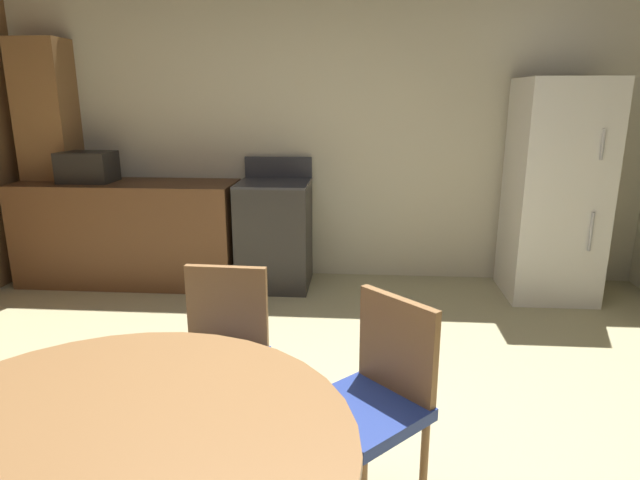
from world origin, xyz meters
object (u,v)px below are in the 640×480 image
(oven_range, at_px, (275,234))
(refrigerator, at_px, (555,191))
(microwave, at_px, (87,167))
(chair_northeast, at_px, (376,393))
(chair_north, at_px, (222,352))

(oven_range, height_order, refrigerator, refrigerator)
(microwave, bearing_deg, chair_northeast, -46.83)
(oven_range, bearing_deg, microwave, -179.87)
(refrigerator, bearing_deg, microwave, 179.27)
(oven_range, relative_size, chair_northeast, 1.26)
(oven_range, height_order, microwave, microwave)
(microwave, distance_m, chair_north, 2.93)
(chair_north, bearing_deg, microwave, -140.34)
(microwave, xyz_separation_m, chair_northeast, (2.43, -2.59, -0.53))
(refrigerator, bearing_deg, chair_northeast, -120.29)
(chair_north, bearing_deg, refrigerator, 138.25)
(chair_north, relative_size, chair_northeast, 1.00)
(refrigerator, distance_m, microwave, 3.92)
(chair_north, bearing_deg, chair_northeast, 68.69)
(refrigerator, xyz_separation_m, microwave, (-3.92, 0.05, 0.15))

